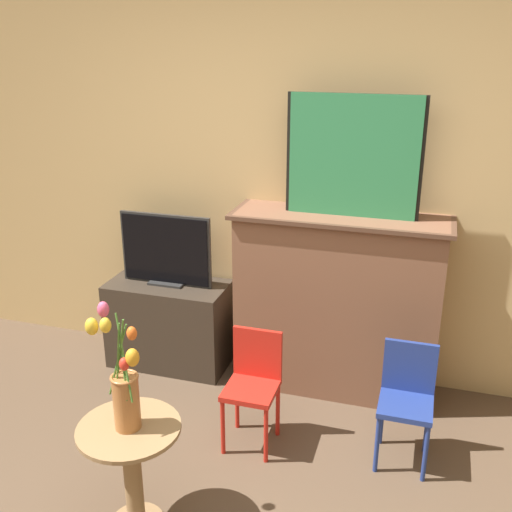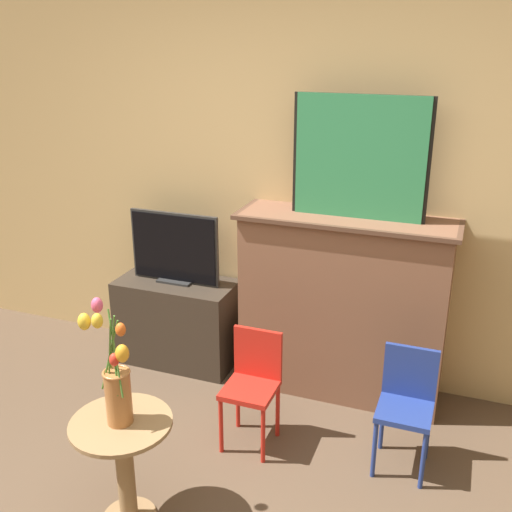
# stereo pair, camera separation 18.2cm
# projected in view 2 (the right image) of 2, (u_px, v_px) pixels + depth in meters

# --- Properties ---
(wall_back) EXTENTS (8.00, 0.06, 2.70)m
(wall_back) POSITION_uv_depth(u_px,v_px,m) (308.00, 173.00, 3.71)
(wall_back) COLOR tan
(wall_back) RESTS_ON ground
(fireplace_mantel) EXTENTS (1.30, 0.42, 1.16)m
(fireplace_mantel) POSITION_uv_depth(u_px,v_px,m) (342.00, 305.00, 3.68)
(fireplace_mantel) COLOR brown
(fireplace_mantel) RESTS_ON ground
(painting) EXTENTS (0.78, 0.03, 0.69)m
(painting) POSITION_uv_depth(u_px,v_px,m) (360.00, 158.00, 3.35)
(painting) COLOR black
(painting) RESTS_ON fireplace_mantel
(tv_stand) EXTENTS (0.80, 0.40, 0.59)m
(tv_stand) POSITION_uv_depth(u_px,v_px,m) (178.00, 321.00, 4.13)
(tv_stand) COLOR #382D23
(tv_stand) RESTS_ON ground
(tv_monitor) EXTENTS (0.62, 0.12, 0.48)m
(tv_monitor) POSITION_uv_depth(u_px,v_px,m) (175.00, 249.00, 3.95)
(tv_monitor) COLOR #2D2D2D
(tv_monitor) RESTS_ON tv_stand
(chair_red) EXTENTS (0.28, 0.28, 0.65)m
(chair_red) POSITION_uv_depth(u_px,v_px,m) (253.00, 380.00, 3.27)
(chair_red) COLOR red
(chair_red) RESTS_ON ground
(chair_blue) EXTENTS (0.28, 0.28, 0.65)m
(chair_blue) POSITION_uv_depth(u_px,v_px,m) (406.00, 400.00, 3.09)
(chair_blue) COLOR navy
(chair_blue) RESTS_ON ground
(side_table) EXTENTS (0.46, 0.46, 0.55)m
(side_table) POSITION_uv_depth(u_px,v_px,m) (124.00, 457.00, 2.71)
(side_table) COLOR #99754C
(side_table) RESTS_ON ground
(vase_tulips) EXTENTS (0.26, 0.20, 0.56)m
(vase_tulips) POSITION_uv_depth(u_px,v_px,m) (115.00, 382.00, 2.57)
(vase_tulips) COLOR #AD6B38
(vase_tulips) RESTS_ON side_table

